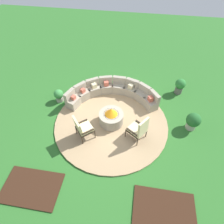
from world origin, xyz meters
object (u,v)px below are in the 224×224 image
potted_plant_2 (59,95)px  lounge_chair_front_right (139,129)px  lounge_chair_front_left (82,127)px  potted_plant_1 (193,121)px  potted_plant_0 (180,86)px  fire_pit (111,117)px  curved_stone_bench (112,92)px

potted_plant_2 → lounge_chair_front_right: bearing=-23.2°
lounge_chair_front_left → lounge_chair_front_right: (2.04, 0.25, 0.00)m
potted_plant_1 → potted_plant_2: bearing=173.2°
lounge_chair_front_left → potted_plant_1: 4.25m
lounge_chair_front_right → potted_plant_1: size_ratio=1.49×
potted_plant_0 → potted_plant_1: size_ratio=1.01×
fire_pit → lounge_chair_front_right: bearing=-29.1°
lounge_chair_front_right → potted_plant_0: (1.72, 2.96, -0.20)m
potted_plant_2 → curved_stone_bench: bearing=12.7°
lounge_chair_front_right → potted_plant_2: 3.96m
fire_pit → potted_plant_1: fire_pit is taller
fire_pit → lounge_chair_front_right: lounge_chair_front_right is taller
fire_pit → lounge_chair_front_left: (-0.92, -0.87, 0.26)m
lounge_chair_front_right → potted_plant_2: (-3.63, 1.56, -0.30)m
fire_pit → potted_plant_1: size_ratio=1.29×
potted_plant_1 → potted_plant_0: bearing=99.1°
potted_plant_1 → lounge_chair_front_left: bearing=-164.5°
fire_pit → potted_plant_2: size_ratio=1.63×
potted_plant_2 → potted_plant_0: bearing=14.7°
potted_plant_1 → potted_plant_2: 5.73m
potted_plant_0 → curved_stone_bench: bearing=-163.8°
fire_pit → potted_plant_0: (2.83, 2.34, 0.06)m
potted_plant_1 → potted_plant_2: (-5.69, 0.67, -0.09)m
fire_pit → curved_stone_bench: bearing=97.5°
lounge_chair_front_left → potted_plant_2: bearing=-179.2°
lounge_chair_front_right → potted_plant_1: bearing=-31.9°
curved_stone_bench → fire_pit: bearing=-82.5°
curved_stone_bench → potted_plant_0: curved_stone_bench is taller
curved_stone_bench → lounge_chair_front_right: size_ratio=3.51×
curved_stone_bench → potted_plant_2: 2.39m
lounge_chair_front_left → potted_plant_0: lounge_chair_front_left is taller
curved_stone_bench → lounge_chair_front_left: bearing=-107.4°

